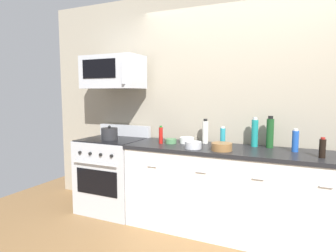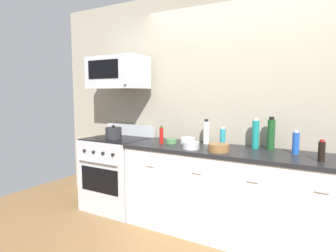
{
  "view_description": "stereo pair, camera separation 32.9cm",
  "coord_description": "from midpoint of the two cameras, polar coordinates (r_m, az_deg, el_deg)",
  "views": [
    {
      "loc": [
        0.63,
        -3.02,
        1.49
      ],
      "look_at": [
        -0.76,
        -0.05,
        1.13
      ],
      "focal_mm": 31.52,
      "sensor_mm": 36.0,
      "label": 1
    },
    {
      "loc": [
        0.92,
        -2.86,
        1.49
      ],
      "look_at": [
        -0.76,
        -0.05,
        1.13
      ],
      "focal_mm": 31.52,
      "sensor_mm": 36.0,
      "label": 2
    }
  ],
  "objects": [
    {
      "name": "bottle_dish_soap",
      "position": [
        3.23,
        13.4,
        -2.19
      ],
      "size": [
        0.06,
        0.06,
        0.21
      ],
      "color": "teal",
      "rests_on": "countertop_slab"
    },
    {
      "name": "bottle_wine_green",
      "position": [
        3.22,
        22.12,
        -1.48
      ],
      "size": [
        0.08,
        0.08,
        0.34
      ],
      "color": "#19471E",
      "rests_on": "countertop_slab"
    },
    {
      "name": "bowl_white_ceramic",
      "position": [
        3.39,
        6.59,
        -2.79
      ],
      "size": [
        0.17,
        0.17,
        0.07
      ],
      "color": "white",
      "rests_on": "countertop_slab"
    },
    {
      "name": "bottle_hot_sauce_red",
      "position": [
        3.37,
        1.51,
        -1.77
      ],
      "size": [
        0.05,
        0.05,
        0.2
      ],
      "color": "#B21914",
      "rests_on": "countertop_slab"
    },
    {
      "name": "bottle_sparkling_teal",
      "position": [
        3.25,
        19.39,
        -1.46
      ],
      "size": [
        0.07,
        0.07,
        0.32
      ],
      "color": "#197F7A",
      "rests_on": "countertop_slab"
    },
    {
      "name": "bowl_steel_prep",
      "position": [
        3.06,
        7.53,
        -3.74
      ],
      "size": [
        0.17,
        0.17,
        0.07
      ],
      "color": "#B2B5BA",
      "rests_on": "countertop_slab"
    },
    {
      "name": "ground_plane",
      "position": [
        3.39,
        15.3,
        -20.03
      ],
      "size": [
        6.54,
        6.54,
        0.0
      ],
      "primitive_type": "plane",
      "color": "olive"
    },
    {
      "name": "stockpot",
      "position": [
        3.74,
        -8.03,
        -1.35
      ],
      "size": [
        0.2,
        0.2,
        0.18
      ],
      "color": "#262628",
      "rests_on": "range_oven"
    },
    {
      "name": "bowl_wooden_salad",
      "position": [
        2.98,
        12.92,
        -4.09
      ],
      "size": [
        0.21,
        0.21,
        0.08
      ],
      "color": "brown",
      "rests_on": "countertop_slab"
    },
    {
      "name": "bottle_soda_blue",
      "position": [
        3.08,
        26.35,
        -2.98
      ],
      "size": [
        0.06,
        0.06,
        0.23
      ],
      "color": "#1E4CA5",
      "rests_on": "countertop_slab"
    },
    {
      "name": "counter_unit",
      "position": [
        3.21,
        15.54,
        -12.64
      ],
      "size": [
        2.36,
        0.66,
        0.92
      ],
      "color": "silver",
      "rests_on": "ground_plane"
    },
    {
      "name": "bottle_vinegar_white",
      "position": [
        3.38,
        10.18,
        -1.21
      ],
      "size": [
        0.07,
        0.07,
        0.28
      ],
      "color": "silver",
      "rests_on": "countertop_slab"
    },
    {
      "name": "bottle_soy_sauce_dark",
      "position": [
        2.88,
        30.55,
        -4.23
      ],
      "size": [
        0.06,
        0.06,
        0.18
      ],
      "color": "black",
      "rests_on": "countertop_slab"
    },
    {
      "name": "back_wall",
      "position": [
        3.44,
        17.79,
        3.68
      ],
      "size": [
        5.45,
        0.1,
        2.7
      ],
      "primitive_type": "cube",
      "color": "#9E937F",
      "rests_on": "ground_plane"
    },
    {
      "name": "bowl_green_glaze",
      "position": [
        3.37,
        3.43,
        -2.94
      ],
      "size": [
        0.13,
        0.13,
        0.05
      ],
      "color": "#477A4C",
      "rests_on": "countertop_slab"
    },
    {
      "name": "range_oven",
      "position": [
        3.89,
        -7.41,
        -8.94
      ],
      "size": [
        0.76,
        0.69,
        1.07
      ],
      "color": "#B7BABF",
      "rests_on": "ground_plane"
    },
    {
      "name": "microwave",
      "position": [
        3.8,
        -7.27,
        10.2
      ],
      "size": [
        0.74,
        0.44,
        0.4
      ],
      "color": "#B7BABF"
    }
  ]
}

